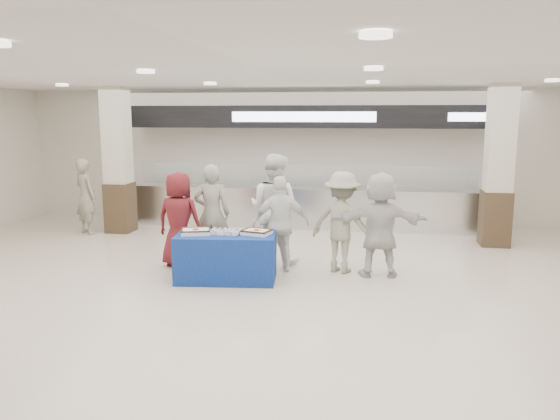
% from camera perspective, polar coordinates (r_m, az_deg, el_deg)
% --- Properties ---
extents(ground, '(14.00, 14.00, 0.00)m').
position_cam_1_polar(ground, '(7.70, -2.36, -9.85)').
color(ground, beige).
rests_on(ground, ground).
extents(serving_line, '(8.70, 0.85, 2.80)m').
position_cam_1_polar(serving_line, '(12.66, 2.56, 3.40)').
color(serving_line, silver).
rests_on(serving_line, ground).
extents(column_left, '(0.55, 0.55, 3.20)m').
position_cam_1_polar(column_left, '(12.60, -16.56, 4.66)').
color(column_left, '#362718').
rests_on(column_left, ground).
extents(column_right, '(0.55, 0.55, 3.20)m').
position_cam_1_polar(column_right, '(11.62, 21.85, 3.94)').
color(column_right, '#362718').
rests_on(column_right, ground).
extents(display_table, '(1.62, 0.94, 0.75)m').
position_cam_1_polar(display_table, '(8.71, -5.65, -4.94)').
color(display_table, navy).
rests_on(display_table, ground).
extents(sheet_cake_left, '(0.52, 0.45, 0.09)m').
position_cam_1_polar(sheet_cake_left, '(8.69, -8.79, -2.18)').
color(sheet_cake_left, white).
rests_on(sheet_cake_left, display_table).
extents(sheet_cake_right, '(0.48, 0.41, 0.09)m').
position_cam_1_polar(sheet_cake_right, '(8.57, -2.45, -2.26)').
color(sheet_cake_right, white).
rests_on(sheet_cake_right, display_table).
extents(cupcake_tray, '(0.42, 0.32, 0.07)m').
position_cam_1_polar(cupcake_tray, '(8.63, -5.71, -2.29)').
color(cupcake_tray, '#B7B7BC').
rests_on(cupcake_tray, display_table).
extents(civilian_maroon, '(0.86, 0.61, 1.65)m').
position_cam_1_polar(civilian_maroon, '(9.55, -10.49, -0.97)').
color(civilian_maroon, maroon).
rests_on(civilian_maroon, ground).
extents(soldier_a, '(0.69, 0.50, 1.75)m').
position_cam_1_polar(soldier_a, '(9.72, -7.13, -0.37)').
color(soldier_a, gray).
rests_on(soldier_a, ground).
extents(chef_tall, '(1.11, 0.97, 1.94)m').
position_cam_1_polar(chef_tall, '(9.61, -0.63, 0.15)').
color(chef_tall, white).
rests_on(chef_tall, ground).
extents(chef_short, '(1.02, 0.62, 1.61)m').
position_cam_1_polar(chef_short, '(9.06, 0.09, -1.49)').
color(chef_short, white).
rests_on(chef_short, ground).
extents(soldier_b, '(1.24, 0.96, 1.69)m').
position_cam_1_polar(soldier_b, '(9.10, 6.48, -1.29)').
color(soldier_b, gray).
rests_on(soldier_b, ground).
extents(civilian_white, '(1.64, 0.72, 1.71)m').
position_cam_1_polar(civilian_white, '(8.94, 10.40, -1.49)').
color(civilian_white, silver).
rests_on(civilian_white, ground).
extents(soldier_bg, '(0.72, 0.66, 1.66)m').
position_cam_1_polar(soldier_bg, '(12.71, -19.64, 1.36)').
color(soldier_bg, gray).
rests_on(soldier_bg, ground).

